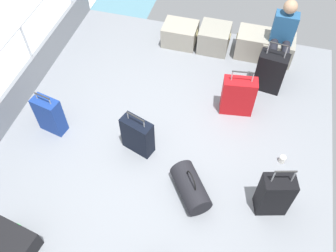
{
  "coord_description": "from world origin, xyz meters",
  "views": [
    {
      "loc": [
        0.8,
        -2.65,
        4.0
      ],
      "look_at": [
        0.03,
        0.15,
        0.25
      ],
      "focal_mm": 38.66,
      "sensor_mm": 36.0,
      "label": 1
    }
  ],
  "objects": [
    {
      "name": "cargo_crate_2",
      "position": [
        0.9,
        2.16,
        0.21
      ],
      "size": [
        0.54,
        0.43,
        0.42
      ],
      "color": "#9E9989",
      "rests_on": "ground_plane"
    },
    {
      "name": "passenger_seated",
      "position": [
        1.29,
        1.96,
        0.58
      ],
      "size": [
        0.34,
        0.66,
        1.1
      ],
      "color": "#26598C",
      "rests_on": "ground_plane"
    },
    {
      "name": "ground_plane",
      "position": [
        0.0,
        0.0,
        -0.03
      ],
      "size": [
        4.4,
        5.2,
        0.06
      ],
      "primitive_type": "cube",
      "color": "gray"
    },
    {
      "name": "gunwale_port",
      "position": [
        -2.17,
        0.0,
        0.23
      ],
      "size": [
        0.06,
        5.2,
        0.45
      ],
      "primitive_type": "cube",
      "color": "gray",
      "rests_on": "ground_plane"
    },
    {
      "name": "suitcase_2",
      "position": [
        0.84,
        0.87,
        0.3
      ],
      "size": [
        0.48,
        0.27,
        0.76
      ],
      "color": "red",
      "rests_on": "ground_plane"
    },
    {
      "name": "suitcase_5",
      "position": [
        1.46,
        -0.53,
        0.32
      ],
      "size": [
        0.4,
        0.31,
        0.83
      ],
      "color": "black",
      "rests_on": "ground_plane"
    },
    {
      "name": "suitcase_4",
      "position": [
        -1.53,
        -0.12,
        0.28
      ],
      "size": [
        0.39,
        0.25,
        0.67
      ],
      "color": "navy",
      "rests_on": "ground_plane"
    },
    {
      "name": "paper_cup",
      "position": [
        1.56,
        0.16,
        0.05
      ],
      "size": [
        0.08,
        0.08,
        0.1
      ],
      "primitive_type": "cylinder",
      "color": "white",
      "rests_on": "ground_plane"
    },
    {
      "name": "duffel_bag",
      "position": [
        0.51,
        -0.6,
        0.15
      ],
      "size": [
        0.59,
        0.66,
        0.43
      ],
      "color": "black",
      "rests_on": "ground_plane"
    },
    {
      "name": "cargo_crate_1",
      "position": [
        0.27,
        2.14,
        0.2
      ],
      "size": [
        0.52,
        0.49,
        0.4
      ],
      "color": "gray",
      "rests_on": "ground_plane"
    },
    {
      "name": "cargo_crate_0",
      "position": [
        -0.3,
        2.13,
        0.18
      ],
      "size": [
        0.59,
        0.44,
        0.35
      ],
      "color": "#9E9989",
      "rests_on": "ground_plane"
    },
    {
      "name": "suitcase_0",
      "position": [
        -0.3,
        -0.12,
        0.27
      ],
      "size": [
        0.45,
        0.31,
        0.66
      ],
      "color": "black",
      "rests_on": "ground_plane"
    },
    {
      "name": "suitcase_3",
      "position": [
        1.22,
        1.45,
        0.32
      ],
      "size": [
        0.43,
        0.29,
        0.84
      ],
      "color": "black",
      "rests_on": "ground_plane"
    },
    {
      "name": "cargo_crate_3",
      "position": [
        1.29,
        2.15,
        0.2
      ],
      "size": [
        0.52,
        0.46,
        0.4
      ],
      "color": "#9E9989",
      "rests_on": "ground_plane"
    }
  ]
}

